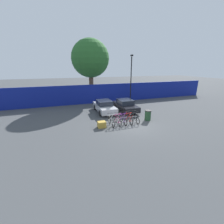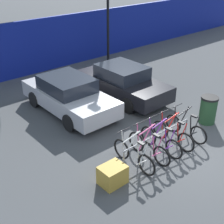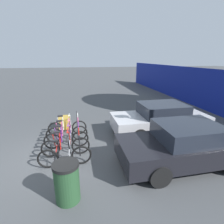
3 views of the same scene
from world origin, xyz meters
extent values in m
plane|color=#424447|center=(0.00, 0.00, 0.00)|extent=(120.00, 120.00, 0.00)
cube|color=navy|center=(0.00, 9.50, 1.35)|extent=(36.00, 0.16, 2.71)
cylinder|color=gray|center=(-0.65, 0.68, 0.55)|extent=(2.94, 0.04, 0.04)
cylinder|color=gray|center=(-2.12, 0.68, 0.28)|extent=(0.04, 0.04, 0.55)
cylinder|color=gray|center=(0.82, 0.68, 0.28)|extent=(0.04, 0.04, 0.55)
torus|color=black|center=(-1.87, 0.00, 0.33)|extent=(0.06, 0.66, 0.66)
torus|color=black|center=(-1.87, 1.05, 0.33)|extent=(0.06, 0.66, 0.66)
cylinder|color=silver|center=(-1.87, 0.68, 0.65)|extent=(0.60, 0.04, 0.76)
cylinder|color=silver|center=(-1.87, 0.63, 0.96)|extent=(0.68, 0.04, 0.16)
cylinder|color=silver|center=(-1.87, 0.35, 0.59)|extent=(0.14, 0.04, 0.63)
cylinder|color=silver|center=(-1.87, 0.15, 0.61)|extent=(0.32, 0.03, 0.58)
cylinder|color=silver|center=(-1.87, 0.20, 0.31)|extent=(0.40, 0.03, 0.08)
cylinder|color=silver|center=(-1.87, 1.01, 0.68)|extent=(0.12, 0.04, 0.69)
cylinder|color=black|center=(-1.87, 0.97, 1.04)|extent=(0.52, 0.03, 0.03)
cube|color=black|center=(-1.87, 0.25, 0.93)|extent=(0.10, 0.22, 0.05)
torus|color=black|center=(-1.23, 0.00, 0.33)|extent=(0.06, 0.66, 0.66)
torus|color=black|center=(-1.23, 1.05, 0.33)|extent=(0.06, 0.66, 0.66)
cylinder|color=#E55993|center=(-1.23, 0.68, 0.65)|extent=(0.60, 0.04, 0.76)
cylinder|color=#E55993|center=(-1.23, 0.63, 0.96)|extent=(0.68, 0.04, 0.16)
cylinder|color=#E55993|center=(-1.23, 0.35, 0.59)|extent=(0.14, 0.04, 0.63)
cylinder|color=#E55993|center=(-1.23, 0.15, 0.61)|extent=(0.32, 0.03, 0.58)
cylinder|color=#E55993|center=(-1.23, 0.20, 0.31)|extent=(0.40, 0.03, 0.08)
cylinder|color=#E55993|center=(-1.23, 1.01, 0.68)|extent=(0.12, 0.04, 0.69)
cylinder|color=black|center=(-1.23, 0.97, 1.04)|extent=(0.52, 0.03, 0.03)
cube|color=black|center=(-1.23, 0.25, 0.93)|extent=(0.10, 0.22, 0.05)
torus|color=black|center=(-0.68, 0.00, 0.33)|extent=(0.06, 0.66, 0.66)
torus|color=black|center=(-0.68, 1.05, 0.33)|extent=(0.06, 0.66, 0.66)
cylinder|color=#752D99|center=(-0.68, 0.68, 0.65)|extent=(0.60, 0.04, 0.76)
cylinder|color=#752D99|center=(-0.68, 0.63, 0.96)|extent=(0.68, 0.04, 0.16)
cylinder|color=#752D99|center=(-0.68, 0.35, 0.59)|extent=(0.14, 0.04, 0.63)
cylinder|color=#752D99|center=(-0.68, 0.15, 0.61)|extent=(0.32, 0.03, 0.58)
cylinder|color=#752D99|center=(-0.68, 0.20, 0.31)|extent=(0.40, 0.03, 0.08)
cylinder|color=#752D99|center=(-0.68, 1.01, 0.68)|extent=(0.12, 0.04, 0.69)
cylinder|color=black|center=(-0.68, 0.97, 1.04)|extent=(0.52, 0.03, 0.03)
cube|color=black|center=(-0.68, 0.25, 0.93)|extent=(0.10, 0.22, 0.05)
torus|color=black|center=(-0.09, 0.00, 0.33)|extent=(0.06, 0.66, 0.66)
torus|color=black|center=(-0.09, 1.05, 0.33)|extent=(0.06, 0.66, 0.66)
cylinder|color=red|center=(-0.09, 0.68, 0.65)|extent=(0.60, 0.04, 0.76)
cylinder|color=red|center=(-0.09, 0.63, 0.96)|extent=(0.68, 0.04, 0.16)
cylinder|color=red|center=(-0.09, 0.35, 0.59)|extent=(0.14, 0.04, 0.63)
cylinder|color=red|center=(-0.09, 0.15, 0.61)|extent=(0.32, 0.03, 0.58)
cylinder|color=red|center=(-0.09, 0.20, 0.31)|extent=(0.40, 0.03, 0.08)
cylinder|color=red|center=(-0.09, 1.01, 0.68)|extent=(0.12, 0.04, 0.69)
cylinder|color=black|center=(-0.09, 0.97, 1.04)|extent=(0.52, 0.03, 0.03)
cube|color=black|center=(-0.09, 0.25, 0.93)|extent=(0.10, 0.22, 0.05)
torus|color=black|center=(0.57, 0.00, 0.33)|extent=(0.06, 0.66, 0.66)
torus|color=black|center=(0.57, 1.05, 0.33)|extent=(0.06, 0.66, 0.66)
cylinder|color=black|center=(0.57, 0.68, 0.65)|extent=(0.60, 0.04, 0.76)
cylinder|color=black|center=(0.57, 0.63, 0.96)|extent=(0.68, 0.04, 0.16)
cylinder|color=black|center=(0.57, 0.35, 0.59)|extent=(0.14, 0.04, 0.63)
cylinder|color=black|center=(0.57, 0.15, 0.61)|extent=(0.32, 0.03, 0.58)
cylinder|color=black|center=(0.57, 0.20, 0.31)|extent=(0.40, 0.03, 0.08)
cylinder|color=black|center=(0.57, 1.01, 0.68)|extent=(0.12, 0.04, 0.69)
cylinder|color=black|center=(0.57, 0.97, 1.04)|extent=(0.52, 0.03, 0.03)
cube|color=black|center=(0.57, 0.25, 0.93)|extent=(0.10, 0.22, 0.05)
cube|color=#B7B7BC|center=(-1.29, 4.71, 0.57)|extent=(1.80, 4.35, 0.62)
cube|color=#1E232D|center=(-1.29, 4.82, 1.14)|extent=(1.58, 2.00, 0.52)
cylinder|color=black|center=(-2.15, 5.97, 0.32)|extent=(0.20, 0.64, 0.64)
cylinder|color=black|center=(-0.44, 5.97, 0.32)|extent=(0.20, 0.64, 0.64)
cylinder|color=black|center=(-2.15, 3.45, 0.32)|extent=(0.20, 0.64, 0.64)
cylinder|color=black|center=(-0.44, 3.45, 0.32)|extent=(0.20, 0.64, 0.64)
cube|color=black|center=(1.22, 4.32, 0.57)|extent=(1.80, 4.23, 0.62)
cube|color=#1E232D|center=(1.22, 4.42, 1.14)|extent=(1.58, 1.95, 0.52)
cylinder|color=black|center=(0.36, 5.55, 0.32)|extent=(0.20, 0.64, 0.64)
cylinder|color=black|center=(2.07, 5.55, 0.32)|extent=(0.20, 0.64, 0.64)
cylinder|color=black|center=(0.36, 3.09, 0.32)|extent=(0.20, 0.64, 0.64)
cylinder|color=black|center=(2.07, 3.09, 0.32)|extent=(0.20, 0.64, 0.64)
cylinder|color=black|center=(3.88, 8.50, 3.24)|extent=(0.14, 0.14, 6.49)
cylinder|color=#234728|center=(2.04, 0.65, 0.47)|extent=(0.60, 0.60, 0.95)
cylinder|color=black|center=(2.04, 0.65, 0.99)|extent=(0.63, 0.63, 0.08)
cube|color=#B28C33|center=(-2.83, 0.35, 0.28)|extent=(0.70, 0.56, 0.55)
camera|label=1|loc=(-6.01, -11.61, 5.25)|focal=24.00mm
camera|label=2|loc=(-7.21, -4.71, 5.69)|focal=50.00mm
camera|label=3|loc=(5.71, 1.00, 3.39)|focal=28.00mm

